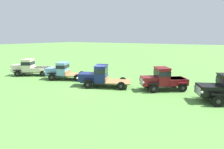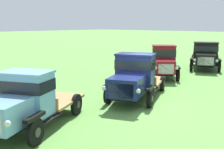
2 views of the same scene
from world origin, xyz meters
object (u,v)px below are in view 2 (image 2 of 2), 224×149
object	(u,v)px
vintage_truck_midrow_center	(134,77)
vintage_truck_back_of_row	(205,55)
vintage_truck_far_side	(163,61)
vintage_truck_second_in_line	(24,101)

from	to	relation	value
vintage_truck_midrow_center	vintage_truck_back_of_row	size ratio (longest dim) A/B	1.00
vintage_truck_midrow_center	vintage_truck_far_side	size ratio (longest dim) A/B	1.29
vintage_truck_far_side	vintage_truck_second_in_line	bearing A→B (deg)	-170.52
vintage_truck_second_in_line	vintage_truck_far_side	size ratio (longest dim) A/B	1.18
vintage_truck_far_side	vintage_truck_back_of_row	world-z (taller)	vintage_truck_far_side
vintage_truck_midrow_center	vintage_truck_far_side	xyz separation A→B (m)	(6.12, 2.22, -0.02)
vintage_truck_midrow_center	vintage_truck_back_of_row	xyz separation A→B (m)	(11.36, 1.50, 0.02)
vintage_truck_far_side	vintage_truck_midrow_center	bearing A→B (deg)	-160.08
vintage_truck_midrow_center	vintage_truck_back_of_row	world-z (taller)	vintage_truck_midrow_center
vintage_truck_far_side	vintage_truck_back_of_row	distance (m)	5.29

